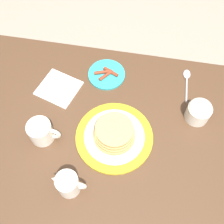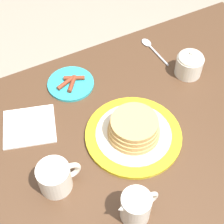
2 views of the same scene
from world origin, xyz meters
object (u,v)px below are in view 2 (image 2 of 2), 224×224
(pancake_plate, at_px, (134,131))
(sugar_bowl, at_px, (190,63))
(napkin, at_px, (29,126))
(side_plate_bacon, at_px, (71,83))
(creamer_pitcher, at_px, (136,207))
(coffee_mug, at_px, (56,177))
(spoon, at_px, (150,47))

(pancake_plate, relative_size, sugar_bowl, 2.94)
(sugar_bowl, xyz_separation_m, napkin, (-0.55, 0.03, -0.04))
(pancake_plate, bearing_deg, side_plate_bacon, 106.34)
(pancake_plate, height_order, creamer_pitcher, creamer_pitcher)
(coffee_mug, distance_m, napkin, 0.22)
(creamer_pitcher, height_order, napkin, creamer_pitcher)
(sugar_bowl, distance_m, spoon, 0.18)
(napkin, relative_size, spoon, 1.15)
(spoon, bearing_deg, napkin, -165.15)
(pancake_plate, distance_m, side_plate_bacon, 0.28)
(creamer_pitcher, distance_m, napkin, 0.41)
(pancake_plate, xyz_separation_m, sugar_bowl, (0.29, 0.14, 0.02))
(side_plate_bacon, xyz_separation_m, sugar_bowl, (0.37, -0.13, 0.04))
(pancake_plate, xyz_separation_m, spoon, (0.25, 0.31, -0.02))
(side_plate_bacon, height_order, coffee_mug, coffee_mug)
(coffee_mug, relative_size, spoon, 0.72)
(pancake_plate, bearing_deg, sugar_bowl, 25.63)
(creamer_pitcher, bearing_deg, side_plate_bacon, 85.83)
(pancake_plate, xyz_separation_m, side_plate_bacon, (-0.08, 0.27, -0.02))
(coffee_mug, distance_m, creamer_pitcher, 0.21)
(coffee_mug, bearing_deg, spoon, 34.75)
(coffee_mug, xyz_separation_m, spoon, (0.50, 0.35, -0.04))
(creamer_pitcher, bearing_deg, coffee_mug, 130.20)
(pancake_plate, distance_m, creamer_pitcher, 0.24)
(coffee_mug, xyz_separation_m, creamer_pitcher, (0.14, -0.16, 0.01))
(pancake_plate, distance_m, spoon, 0.39)
(coffee_mug, bearing_deg, pancake_plate, 9.21)
(napkin, bearing_deg, pancake_plate, -33.92)
(side_plate_bacon, bearing_deg, napkin, -150.71)
(spoon, bearing_deg, creamer_pitcher, -125.26)
(coffee_mug, distance_m, spoon, 0.61)
(pancake_plate, distance_m, sugar_bowl, 0.32)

